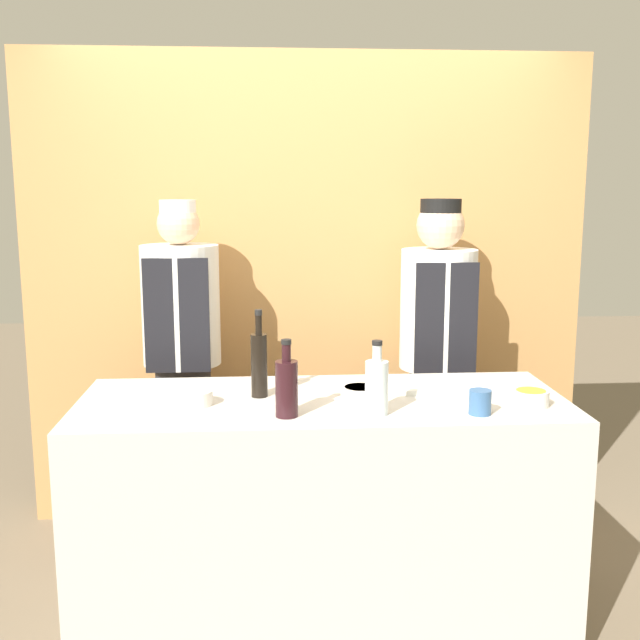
# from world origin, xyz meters

# --- Properties ---
(ground_plane) EXTENTS (14.00, 14.00, 0.00)m
(ground_plane) POSITION_xyz_m (0.00, 0.00, 0.00)
(ground_plane) COLOR #756651
(cabinet_wall) EXTENTS (2.87, 0.18, 2.40)m
(cabinet_wall) POSITION_xyz_m (0.00, 1.14, 1.20)
(cabinet_wall) COLOR #B7844C
(cabinet_wall) RESTS_ON ground_plane
(counter) EXTENTS (1.86, 0.72, 0.94)m
(counter) POSITION_xyz_m (0.00, 0.00, 0.47)
(counter) COLOR beige
(counter) RESTS_ON ground_plane
(sauce_bowl_green) EXTENTS (0.13, 0.13, 0.05)m
(sauce_bowl_green) POSITION_xyz_m (-0.48, -0.05, 0.97)
(sauce_bowl_green) COLOR silver
(sauce_bowl_green) RESTS_ON counter
(sauce_bowl_yellow) EXTENTS (0.13, 0.13, 0.06)m
(sauce_bowl_yellow) POSITION_xyz_m (0.76, -0.14, 0.97)
(sauce_bowl_yellow) COLOR silver
(sauce_bowl_yellow) RESTS_ON counter
(sauce_bowl_brown) EXTENTS (0.15, 0.15, 0.05)m
(sauce_bowl_brown) POSITION_xyz_m (0.14, -0.02, 0.96)
(sauce_bowl_brown) COLOR silver
(sauce_bowl_brown) RESTS_ON counter
(cutting_board) EXTENTS (0.32, 0.20, 0.02)m
(cutting_board) POSITION_xyz_m (0.48, 0.11, 0.95)
(cutting_board) COLOR white
(cutting_board) RESTS_ON counter
(bottle_clear) EXTENTS (0.08, 0.08, 0.27)m
(bottle_clear) POSITION_xyz_m (0.18, -0.21, 1.04)
(bottle_clear) COLOR silver
(bottle_clear) RESTS_ON counter
(bottle_soy) EXTENTS (0.06, 0.06, 0.34)m
(bottle_soy) POSITION_xyz_m (-0.24, 0.05, 1.07)
(bottle_soy) COLOR black
(bottle_soy) RESTS_ON counter
(bottle_wine) EXTENTS (0.08, 0.08, 0.28)m
(bottle_wine) POSITION_xyz_m (-0.14, -0.21, 1.04)
(bottle_wine) COLOR black
(bottle_wine) RESTS_ON counter
(cup_blue) EXTENTS (0.08, 0.08, 0.09)m
(cup_blue) POSITION_xyz_m (0.54, -0.24, 0.98)
(cup_blue) COLOR #386093
(cup_blue) RESTS_ON counter
(chef_left) EXTENTS (0.36, 0.36, 1.68)m
(chef_left) POSITION_xyz_m (-0.61, 0.75, 0.91)
(chef_left) COLOR #28282D
(chef_left) RESTS_ON ground_plane
(chef_right) EXTENTS (0.36, 0.36, 1.68)m
(chef_right) POSITION_xyz_m (0.61, 0.75, 0.91)
(chef_right) COLOR #28282D
(chef_right) RESTS_ON ground_plane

